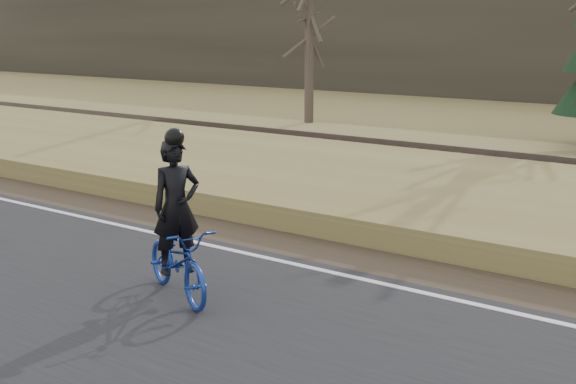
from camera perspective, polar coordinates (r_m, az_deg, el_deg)
The scene contains 2 objects.
cyclist at distance 10.80m, azimuth -7.87°, elevation -3.73°, with size 2.01×1.38×2.30m.
bare_tree_far_left at distance 30.41m, azimuth 1.53°, elevation 11.58°, with size 0.36×0.36×7.05m, color brown.
Camera 1 is at (2.23, -9.24, 3.67)m, focal length 50.00 mm.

